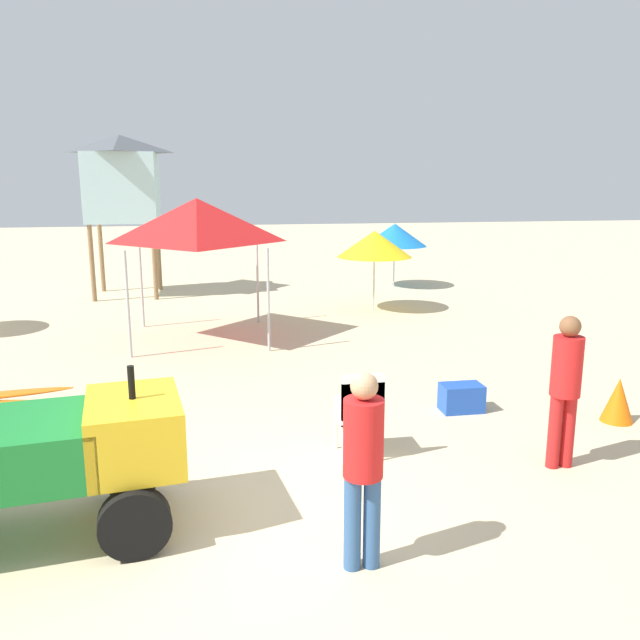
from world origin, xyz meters
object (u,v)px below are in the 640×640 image
Objects in this scene: utility_cart at (38,454)px; beach_umbrella_left at (375,244)px; lifeguard_near_left at (566,382)px; popup_canopy at (197,221)px; lifeguard_near_center at (363,459)px; beach_umbrella_mid at (395,235)px; lifeguard_tower at (122,179)px; traffic_cone_near at (618,400)px; stacked_plastic_chairs at (360,407)px; cooler_box at (461,398)px.

utility_cart is 10.75m from beach_umbrella_left.
popup_canopy is at bearing 120.43° from lifeguard_near_left.
beach_umbrella_left is at bearing 74.85° from lifeguard_near_center.
lifeguard_tower is at bearing -179.43° from beach_umbrella_mid.
utility_cart is at bearing -87.00° from lifeguard_tower.
beach_umbrella_left is at bearing 99.56° from traffic_cone_near.
beach_umbrella_left is at bearing -27.85° from lifeguard_tower.
lifeguard_near_center is (2.64, -0.91, 0.16)m from utility_cart.
beach_umbrella_mid reaches higher than lifeguard_near_left.
utility_cart is 2.80m from lifeguard_near_center.
lifeguard_tower is 2.21× the size of beach_umbrella_left.
lifeguard_near_center reaches higher than utility_cart.
lifeguard_tower is at bearing 103.85° from lifeguard_near_center.
beach_umbrella_mid reaches higher than utility_cart.
beach_umbrella_left is (0.18, 8.72, 0.63)m from lifeguard_near_left.
popup_canopy is 7.74m from beach_umbrella_mid.
lifeguard_near_center is 8.30m from popup_canopy.
lifeguard_near_center is at bearing -102.96° from stacked_plastic_chairs.
utility_cart is 3.31m from stacked_plastic_chairs.
cooler_box is at bearing 56.30° from lifeguard_near_center.
lifeguard_near_center is at bearing -150.66° from lifeguard_near_left.
lifeguard_tower is at bearing 108.38° from stacked_plastic_chairs.
traffic_cone_near is (6.67, 1.65, -0.49)m from utility_cart.
lifeguard_tower reaches higher than beach_umbrella_left.
beach_umbrella_mid reaches higher than stacked_plastic_chairs.
stacked_plastic_chairs is 0.53× the size of beach_umbrella_left.
beach_umbrella_mid is at bearing 71.80° from stacked_plastic_chairs.
stacked_plastic_chairs is at bearing -108.20° from beach_umbrella_mid.
beach_umbrella_mid is 10.45m from cooler_box.
stacked_plastic_chairs reaches higher than cooler_box.
popup_canopy is 6.31m from cooler_box.
lifeguard_tower reaches higher than lifeguard_near_center.
popup_canopy is 0.65× the size of lifeguard_tower.
traffic_cone_near is at bearing -21.24° from cooler_box.
beach_umbrella_mid reaches higher than cooler_box.
lifeguard_near_center is 4.01m from cooler_box.
traffic_cone_near is (-0.18, -10.88, -1.23)m from beach_umbrella_mid.
utility_cart reaches higher than cooler_box.
lifeguard_tower reaches higher than stacked_plastic_chairs.
lifeguard_near_left reaches higher than cooler_box.
stacked_plastic_chairs is 8.50m from beach_umbrella_left.
beach_umbrella_left reaches higher than utility_cart.
stacked_plastic_chairs is 1.74× the size of traffic_cone_near.
stacked_plastic_chairs is at bearing 164.33° from lifeguard_near_left.
lifeguard_near_left is 0.88× the size of beach_umbrella_left.
beach_umbrella_mid is (1.64, 11.99, 0.55)m from lifeguard_near_left.
cooler_box is (5.48, -10.09, -2.92)m from lifeguard_tower.
popup_canopy reaches higher than traffic_cone_near.
lifeguard_near_center is 4.82m from traffic_cone_near.
utility_cart is at bearing -118.69° from beach_umbrella_mid.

